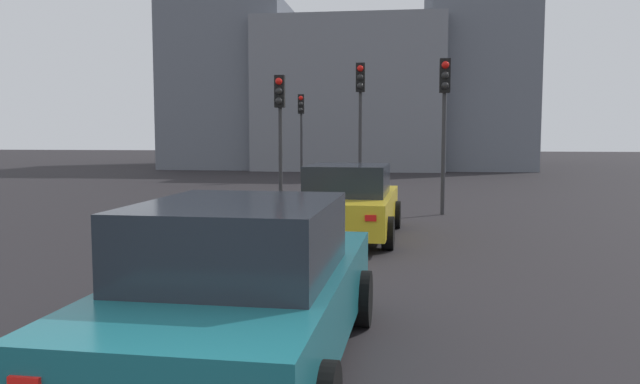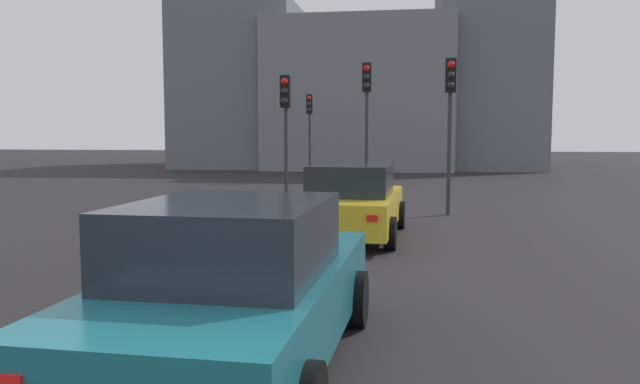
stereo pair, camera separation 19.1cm
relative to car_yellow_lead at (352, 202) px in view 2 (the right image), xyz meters
The scene contains 9 objects.
car_yellow_lead is the anchor object (origin of this frame).
car_teal_second 7.63m from the car_yellow_lead, behind, with size 4.71×2.19×1.60m.
traffic_light_near_left 5.10m from the car_yellow_lead, 28.99° to the right, with size 0.32×0.28×4.20m.
traffic_light_near_right 7.10m from the car_yellow_lead, ahead, with size 0.32×0.28×4.42m.
traffic_light_far_left 5.23m from the car_yellow_lead, 28.87° to the left, with size 0.32×0.28×3.84m.
traffic_light_far_right 16.37m from the car_yellow_lead, 12.89° to the left, with size 0.32×0.29×4.05m.
building_facade_left 32.95m from the car_yellow_lead, 10.39° to the right, with size 15.78×6.24×13.58m, color slate.
building_facade_center 27.48m from the car_yellow_lead, ahead, with size 8.61×11.42×9.16m, color slate.
building_facade_right 31.33m from the car_yellow_lead, 19.13° to the left, with size 11.45×7.69×10.50m, color slate.
Camera 2 is at (-2.57, -1.47, 2.19)m, focal length 34.94 mm.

